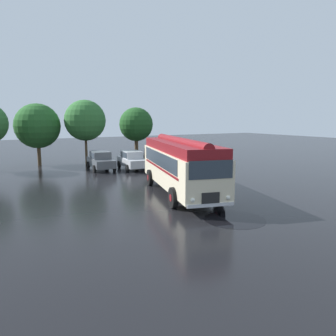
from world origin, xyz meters
TOP-DOWN VIEW (x-y plane):
  - ground_plane at (0.00, 0.00)m, footprint 120.00×120.00m
  - vintage_bus at (-0.97, 0.23)m, footprint 4.95×10.38m
  - car_near_left at (-2.29, 11.79)m, footprint 2.20×4.32m
  - car_mid_left at (0.32, 10.67)m, footprint 2.24×4.33m
  - car_mid_right at (3.27, 11.35)m, footprint 2.31×4.36m
  - car_far_right at (5.97, 11.43)m, footprint 2.05×4.25m
  - tree_left_of_centre at (-6.68, 17.30)m, footprint 4.33×4.33m
  - tree_centre at (-2.56, 15.77)m, footprint 4.03×4.03m
  - tree_right_of_centre at (3.23, 16.15)m, footprint 3.65×3.65m
  - puddle_patch at (-1.51, -5.53)m, footprint 2.86×2.86m

SIDE VIEW (x-z plane):
  - ground_plane at x=0.00m, z-range 0.00..0.00m
  - puddle_patch at x=-1.51m, z-range 0.00..0.01m
  - car_near_left at x=-2.29m, z-range 0.02..1.68m
  - car_mid_left at x=0.32m, z-range 0.02..1.68m
  - car_mid_right at x=3.27m, z-range 0.02..1.68m
  - car_far_right at x=5.97m, z-range 0.02..1.68m
  - vintage_bus at x=-0.97m, z-range 0.15..3.64m
  - tree_left_of_centre at x=-6.68m, z-range 0.89..6.93m
  - tree_right_of_centre at x=3.23m, z-range 1.05..6.83m
  - tree_centre at x=-2.56m, z-range 1.15..7.57m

